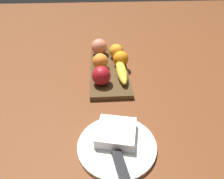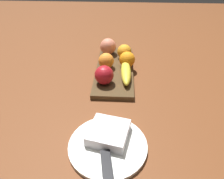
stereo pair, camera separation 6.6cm
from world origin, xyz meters
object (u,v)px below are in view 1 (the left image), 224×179
banana (121,71)px  peach (99,47)px  orange_near_apple (117,51)px  fruit_tray (109,70)px  knife (119,162)px  dinner_plate (117,145)px  orange_near_banana (100,61)px  folded_napkin (116,133)px  apple (101,76)px  orange_center (121,59)px

banana → peach: peach is taller
orange_near_apple → fruit_tray: bearing=156.6°
knife → dinner_plate: bearing=-9.8°
orange_near_banana → folded_napkin: 0.36m
folded_napkin → knife: folded_napkin is taller
orange_near_banana → peach: (0.13, 0.00, 0.00)m
banana → orange_near_apple: orange_near_apple is taller
dinner_plate → apple: bearing=6.9°
banana → knife: banana is taller
apple → knife: size_ratio=0.38×
orange_center → dinner_plate: 0.40m
knife → fruit_tray: bearing=-10.1°
peach → apple: bearing=-179.3°
orange_near_banana → banana: bearing=-127.7°
orange_near_apple → dinner_plate: 0.47m
orange_near_apple → orange_center: (-0.07, -0.01, 0.00)m
peach → folded_napkin: peach is taller
orange_near_banana → orange_center: 0.08m
orange_near_banana → folded_napkin: (-0.36, -0.03, -0.02)m
folded_napkin → knife: (-0.08, -0.00, -0.01)m
orange_near_apple → orange_near_banana: (-0.09, 0.07, 0.00)m
fruit_tray → orange_center: size_ratio=6.01×
fruit_tray → folded_napkin: folded_napkin is taller
banana → knife: (-0.38, 0.04, -0.02)m
fruit_tray → peach: bearing=15.2°
banana → folded_napkin: 0.30m
orange_near_banana → knife: size_ratio=0.34×
dinner_plate → fruit_tray: bearing=-0.0°
orange_near_apple → orange_center: 0.07m
apple → orange_near_banana: size_ratio=1.10×
apple → orange_near_apple: 0.21m
apple → peach: (0.24, 0.00, 0.00)m
peach → banana: bearing=-156.7°
fruit_tray → orange_center: orange_center is taller
fruit_tray → folded_napkin: size_ratio=3.82×
fruit_tray → dinner_plate: 0.38m
banana → orange_near_banana: 0.10m
fruit_tray → dinner_plate: fruit_tray is taller
apple → orange_near_apple: apple is taller
apple → folded_napkin: 0.25m
orange_near_apple → folded_napkin: bearing=174.9°
knife → peach: bearing=-6.6°
fruit_tray → apple: bearing=163.4°
banana → orange_near_apple: size_ratio=2.91×
orange_near_banana → folded_napkin: orange_near_banana is taller
banana → orange_near_apple: bearing=-179.7°
orange_near_banana → dinner_plate: 0.39m
fruit_tray → apple: apple is taller
orange_near_apple → peach: bearing=62.6°
fruit_tray → orange_center: 0.07m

